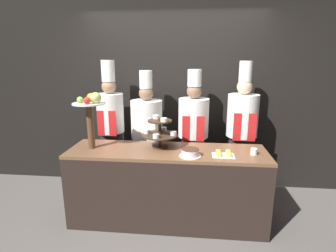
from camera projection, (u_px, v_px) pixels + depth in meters
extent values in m
plane|color=#5B5651|center=(164.00, 236.00, 2.82)|extent=(14.00, 14.00, 0.00)
cube|color=black|center=(174.00, 92.00, 3.75)|extent=(10.00, 0.06, 2.80)
cube|color=black|center=(167.00, 187.00, 3.02)|extent=(2.20, 0.61, 0.83)
cube|color=brown|center=(167.00, 151.00, 2.91)|extent=(2.20, 0.61, 0.03)
cylinder|color=#3D2819|center=(160.00, 147.00, 3.00)|extent=(0.18, 0.18, 0.02)
cylinder|color=#3D2819|center=(160.00, 134.00, 2.96)|extent=(0.04, 0.04, 0.32)
cylinder|color=#3D2819|center=(160.00, 135.00, 2.96)|extent=(0.41, 0.41, 0.02)
cylinder|color=#3D2819|center=(160.00, 121.00, 2.92)|extent=(0.27, 0.27, 0.02)
cylinder|color=silver|center=(164.00, 129.00, 3.10)|extent=(0.07, 0.07, 0.04)
cylinder|color=gold|center=(164.00, 130.00, 3.10)|extent=(0.06, 0.06, 0.03)
cylinder|color=silver|center=(147.00, 132.00, 2.99)|extent=(0.07, 0.07, 0.04)
cylinder|color=beige|center=(147.00, 132.00, 2.99)|extent=(0.06, 0.06, 0.03)
cylinder|color=silver|center=(156.00, 136.00, 2.81)|extent=(0.07, 0.07, 0.04)
cylinder|color=red|center=(156.00, 137.00, 2.81)|extent=(0.06, 0.06, 0.03)
cylinder|color=silver|center=(173.00, 133.00, 2.92)|extent=(0.07, 0.07, 0.04)
cylinder|color=green|center=(173.00, 134.00, 2.92)|extent=(0.06, 0.06, 0.03)
cylinder|color=white|center=(156.00, 117.00, 2.99)|extent=(0.07, 0.07, 0.04)
cylinder|color=white|center=(164.00, 120.00, 2.84)|extent=(0.07, 0.07, 0.04)
cylinder|color=brown|center=(91.00, 127.00, 2.91)|extent=(0.08, 0.08, 0.50)
cylinder|color=white|center=(89.00, 103.00, 2.85)|extent=(0.36, 0.36, 0.01)
sphere|color=#ADC160|center=(96.00, 98.00, 2.81)|extent=(0.12, 0.12, 0.12)
sphere|color=orange|center=(91.00, 97.00, 2.92)|extent=(0.10, 0.10, 0.10)
sphere|color=#84B742|center=(80.00, 100.00, 2.82)|extent=(0.07, 0.07, 0.07)
sphere|color=red|center=(87.00, 101.00, 2.75)|extent=(0.07, 0.07, 0.07)
cylinder|color=white|center=(190.00, 156.00, 2.72)|extent=(0.23, 0.23, 0.01)
cylinder|color=silver|center=(190.00, 152.00, 2.71)|extent=(0.18, 0.18, 0.07)
cylinder|color=#472819|center=(190.00, 149.00, 2.70)|extent=(0.18, 0.18, 0.01)
cylinder|color=white|center=(254.00, 151.00, 2.76)|extent=(0.07, 0.07, 0.07)
cube|color=white|center=(223.00, 155.00, 2.73)|extent=(0.23, 0.17, 0.01)
cube|color=#EFCC56|center=(219.00, 154.00, 2.70)|extent=(0.04, 0.04, 0.04)
cube|color=#EFCC56|center=(229.00, 155.00, 2.69)|extent=(0.04, 0.04, 0.04)
cube|color=#EFCC56|center=(218.00, 152.00, 2.76)|extent=(0.04, 0.04, 0.04)
cube|color=#EFCC56|center=(228.00, 152.00, 2.75)|extent=(0.04, 0.04, 0.04)
cube|color=#28282D|center=(113.00, 162.00, 3.69)|extent=(0.27, 0.15, 0.89)
cylinder|color=white|center=(110.00, 113.00, 3.52)|extent=(0.36, 0.36, 0.52)
cube|color=red|center=(107.00, 123.00, 3.38)|extent=(0.25, 0.01, 0.33)
sphere|color=#A37556|center=(109.00, 86.00, 3.43)|extent=(0.19, 0.19, 0.19)
cylinder|color=white|center=(108.00, 71.00, 3.39)|extent=(0.17, 0.17, 0.28)
cube|color=#38332D|center=(148.00, 166.00, 3.66)|extent=(0.31, 0.17, 0.81)
cylinder|color=white|center=(147.00, 120.00, 3.49)|extent=(0.42, 0.42, 0.52)
cube|color=white|center=(144.00, 131.00, 3.33)|extent=(0.29, 0.01, 0.33)
sphere|color=#846047|center=(146.00, 93.00, 3.41)|extent=(0.19, 0.19, 0.19)
cylinder|color=white|center=(146.00, 79.00, 3.36)|extent=(0.17, 0.17, 0.23)
cube|color=#38332D|center=(192.00, 166.00, 3.59)|extent=(0.30, 0.16, 0.85)
cylinder|color=white|center=(194.00, 118.00, 3.42)|extent=(0.40, 0.40, 0.50)
cube|color=red|center=(193.00, 129.00, 3.27)|extent=(0.28, 0.01, 0.32)
sphere|color=#846047|center=(194.00, 91.00, 3.34)|extent=(0.19, 0.19, 0.19)
cylinder|color=white|center=(194.00, 78.00, 3.30)|extent=(0.18, 0.18, 0.21)
cube|color=#38332D|center=(239.00, 167.00, 3.53)|extent=(0.29, 0.16, 0.88)
cylinder|color=white|center=(243.00, 116.00, 3.35)|extent=(0.39, 0.39, 0.54)
cube|color=red|center=(245.00, 127.00, 3.20)|extent=(0.27, 0.01, 0.35)
sphere|color=#DBB28E|center=(245.00, 87.00, 3.26)|extent=(0.19, 0.19, 0.19)
cylinder|color=white|center=(246.00, 71.00, 3.22)|extent=(0.16, 0.16, 0.25)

